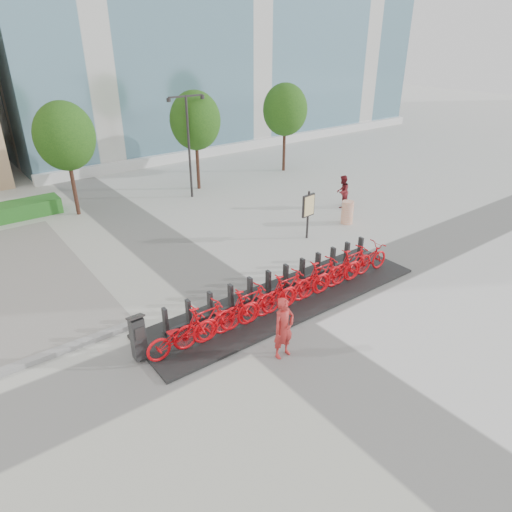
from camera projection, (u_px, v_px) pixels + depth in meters
ground at (259, 319)px, 13.54m from camera, size 120.00×120.00×0.00m
tree_1 at (65, 136)px, 19.75m from camera, size 2.60×2.60×5.10m
tree_2 at (195, 121)px, 23.25m from camera, size 2.60×2.60×5.10m
tree_3 at (285, 110)px, 26.49m from camera, size 2.60×2.60×5.10m
streetlamp at (188, 135)px, 22.20m from camera, size 2.00×0.20×5.00m
dock_pad at (286, 300)px, 14.44m from camera, size 9.60×2.40×0.08m
dock_rail_posts at (279, 280)px, 14.60m from camera, size 8.02×0.50×0.85m
bike_0 at (181, 334)px, 11.84m from camera, size 1.99×0.69×1.04m
bike_1 at (205, 323)px, 12.20m from camera, size 1.93×0.54×1.16m
bike_2 at (227, 316)px, 12.61m from camera, size 1.99×0.69×1.04m
bike_3 at (248, 306)px, 12.97m from camera, size 1.93×0.54×1.16m
bike_4 at (268, 299)px, 13.39m from camera, size 1.99×0.69×1.04m
bike_5 at (287, 290)px, 13.75m from camera, size 1.93×0.54×1.16m
bike_6 at (304, 285)px, 14.16m from camera, size 1.99×0.69×1.04m
bike_7 at (321, 276)px, 14.53m from camera, size 1.93×0.54×1.16m
bike_8 at (337, 272)px, 14.94m from camera, size 1.99×0.69×1.04m
bike_9 at (352, 264)px, 15.30m from camera, size 1.93×0.54×1.16m
bike_10 at (366, 260)px, 15.71m from camera, size 1.99×0.69×1.04m
kiosk at (138, 337)px, 11.54m from camera, size 0.41×0.34×1.32m
worker_red at (284, 328)px, 11.65m from camera, size 0.64×0.43×1.72m
pedestrian at (342, 192)px, 21.85m from camera, size 0.95×0.88×1.57m
construction_barrel at (347, 212)px, 20.11m from camera, size 0.53×0.53×1.01m
map_sign at (308, 207)px, 18.28m from camera, size 0.66×0.18×2.01m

